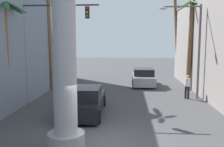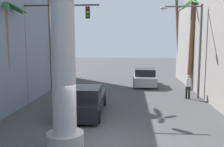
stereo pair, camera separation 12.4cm
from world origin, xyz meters
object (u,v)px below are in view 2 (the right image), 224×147
palm_tree_near_left (6,45)px  palm_tree_far_right (178,23)px  pedestrian_mid_right (188,85)px  car_far (145,77)px  street_lamp (193,41)px  traffic_light_mast (46,35)px  neon_sign_pole (62,1)px  palm_tree_mid_left (51,22)px  palm_tree_mid_right (191,37)px  car_lead (85,101)px

palm_tree_near_left → palm_tree_far_right: 19.41m
palm_tree_near_left → palm_tree_far_right: bearing=52.1°
pedestrian_mid_right → car_far: bearing=117.8°
street_lamp → car_far: (-3.02, 5.11, -3.31)m
traffic_light_mast → car_far: (6.52, 7.55, -3.65)m
traffic_light_mast → palm_tree_near_left: traffic_light_mast is taller
neon_sign_pole → palm_tree_mid_left: size_ratio=1.26×
palm_tree_near_left → pedestrian_mid_right: palm_tree_near_left is taller
palm_tree_near_left → neon_sign_pole: bearing=-45.4°
traffic_light_mast → neon_sign_pole: bearing=-66.4°
palm_tree_far_right → palm_tree_mid_left: bearing=-144.4°
street_lamp → traffic_light_mast: size_ratio=1.04×
palm_tree_mid_right → pedestrian_mid_right: bearing=-104.5°
car_lead → palm_tree_mid_right: (7.48, 7.73, 3.65)m
palm_tree_near_left → palm_tree_mid_left: bearing=87.9°
palm_tree_far_right → palm_tree_near_left: bearing=-127.9°
palm_tree_far_right → pedestrian_mid_right: size_ratio=5.74×
traffic_light_mast → palm_tree_mid_right: (10.21, 5.84, -0.04)m
neon_sign_pole → street_lamp: (6.62, 9.14, -1.35)m
street_lamp → pedestrian_mid_right: 3.07m
palm_tree_near_left → palm_tree_mid_left: size_ratio=0.66×
traffic_light_mast → palm_tree_mid_left: bearing=104.8°
neon_sign_pole → palm_tree_mid_right: bearing=59.8°
traffic_light_mast → palm_tree_far_right: bearing=51.5°
neon_sign_pole → palm_tree_near_left: bearing=134.6°
palm_tree_mid_right → palm_tree_far_right: palm_tree_far_right is taller
palm_tree_mid_right → palm_tree_far_right: 7.36m
street_lamp → palm_tree_mid_right: palm_tree_mid_right is taller
traffic_light_mast → palm_tree_near_left: size_ratio=1.02×
car_far → pedestrian_mid_right: size_ratio=2.56×
car_lead → pedestrian_mid_right: pedestrian_mid_right is taller
palm_tree_mid_left → street_lamp: bearing=-11.9°
palm_tree_far_right → car_lead: bearing=-117.1°
car_far → palm_tree_mid_left: palm_tree_mid_left is taller
street_lamp → pedestrian_mid_right: size_ratio=3.88×
neon_sign_pole → car_far: size_ratio=2.73×
palm_tree_mid_right → palm_tree_near_left: palm_tree_mid_right is taller
palm_tree_near_left → pedestrian_mid_right: 12.03m
palm_tree_mid_right → palm_tree_mid_left: size_ratio=0.79×
car_lead → palm_tree_mid_right: 11.35m
street_lamp → palm_tree_mid_left: 11.13m
palm_tree_mid_left → traffic_light_mast: bearing=-75.2°
palm_tree_near_left → palm_tree_mid_left: palm_tree_mid_left is taller
car_lead → street_lamp: bearing=32.4°
traffic_light_mast → car_far: bearing=49.2°
car_far → palm_tree_mid_left: bearing=-159.9°
car_far → palm_tree_far_right: 8.51m
palm_tree_mid_left → car_lead: bearing=-59.0°
neon_sign_pole → palm_tree_far_right: 21.06m
car_far → palm_tree_far_right: size_ratio=0.45×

